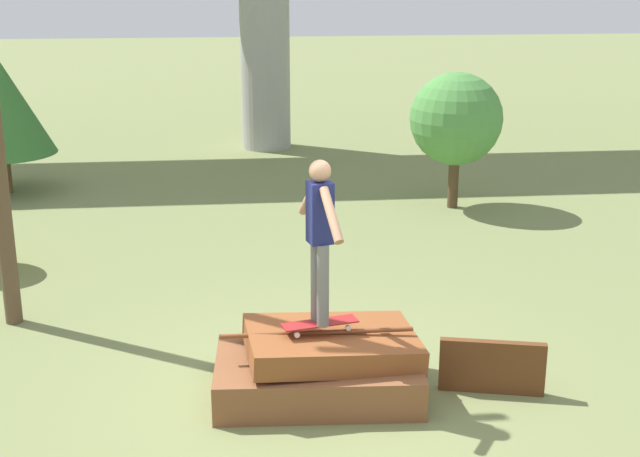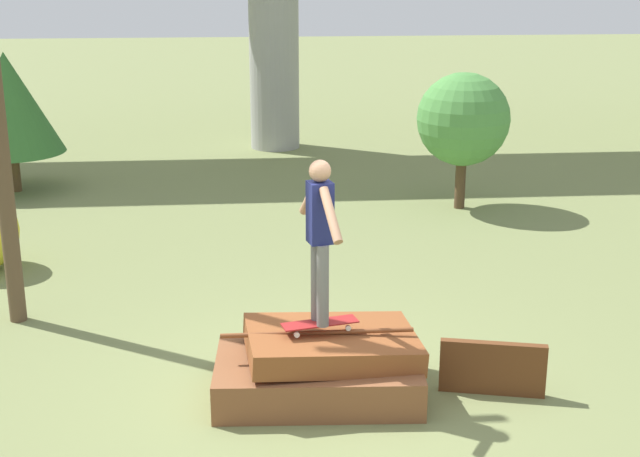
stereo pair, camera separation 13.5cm
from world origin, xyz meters
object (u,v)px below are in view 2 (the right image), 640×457
object	(u,v)px
skateboard	(320,324)
tree_behind_right	(463,120)
tree_behind_left	(8,103)
skater	(320,231)

from	to	relation	value
skateboard	tree_behind_right	xyz separation A→B (m)	(2.98, 6.62, 0.78)
tree_behind_left	tree_behind_right	world-z (taller)	tree_behind_left
skateboard	tree_behind_right	distance (m)	7.30
skater	tree_behind_left	xyz separation A→B (m)	(-4.96, 8.43, -0.07)
tree_behind_right	tree_behind_left	bearing A→B (deg)	167.19
skater	tree_behind_left	size ratio (longest dim) A/B	0.63
skateboard	tree_behind_right	size ratio (longest dim) A/B	0.33
skateboard	tree_behind_left	distance (m)	9.82
tree_behind_left	skater	bearing A→B (deg)	-59.51
skateboard	tree_behind_left	world-z (taller)	tree_behind_left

